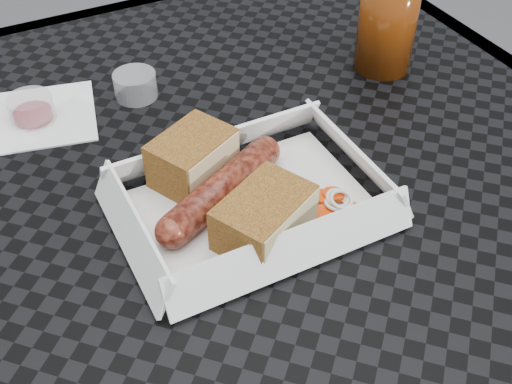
% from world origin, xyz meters
% --- Properties ---
extents(patio_table, '(0.80, 0.80, 0.74)m').
position_xyz_m(patio_table, '(0.00, 0.00, 0.67)').
color(patio_table, black).
rests_on(patio_table, ground).
extents(food_tray, '(0.22, 0.15, 0.00)m').
position_xyz_m(food_tray, '(-0.03, -0.08, 0.75)').
color(food_tray, white).
rests_on(food_tray, patio_table).
extents(bratwurst, '(0.16, 0.09, 0.03)m').
position_xyz_m(bratwurst, '(-0.05, -0.06, 0.76)').
color(bratwurst, maroon).
rests_on(bratwurst, food_tray).
extents(bread_near, '(0.10, 0.09, 0.05)m').
position_xyz_m(bread_near, '(-0.06, -0.01, 0.77)').
color(bread_near, brown).
rests_on(bread_near, food_tray).
extents(bread_far, '(0.10, 0.09, 0.04)m').
position_xyz_m(bread_far, '(-0.04, -0.12, 0.77)').
color(bread_far, brown).
rests_on(bread_far, food_tray).
extents(veg_garnish, '(0.03, 0.03, 0.00)m').
position_xyz_m(veg_garnish, '(0.04, -0.11, 0.75)').
color(veg_garnish, '#DC3D09').
rests_on(veg_garnish, food_tray).
extents(napkin, '(0.14, 0.14, 0.00)m').
position_xyz_m(napkin, '(-0.17, 0.17, 0.75)').
color(napkin, white).
rests_on(napkin, patio_table).
extents(condiment_cup_sauce, '(0.05, 0.05, 0.03)m').
position_xyz_m(condiment_cup_sauce, '(-0.18, 0.16, 0.76)').
color(condiment_cup_sauce, maroon).
rests_on(condiment_cup_sauce, patio_table).
extents(condiment_cup_empty, '(0.05, 0.05, 0.03)m').
position_xyz_m(condiment_cup_empty, '(-0.06, 0.16, 0.76)').
color(condiment_cup_empty, silver).
rests_on(condiment_cup_empty, patio_table).
extents(drink_glass, '(0.07, 0.07, 0.13)m').
position_xyz_m(drink_glass, '(0.23, 0.08, 0.81)').
color(drink_glass, '#5A2407').
rests_on(drink_glass, patio_table).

